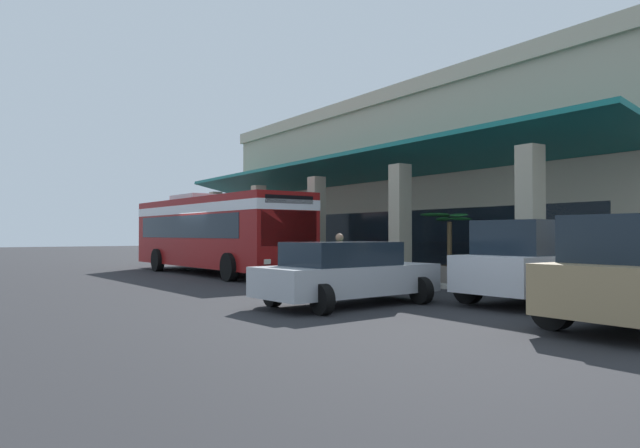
% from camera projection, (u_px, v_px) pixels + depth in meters
% --- Properties ---
extents(ground, '(120.00, 120.00, 0.00)m').
position_uv_depth(ground, '(370.00, 269.00, 27.51)').
color(ground, '#262628').
extents(curb_strip, '(30.42, 0.50, 0.12)m').
position_uv_depth(curb_strip, '(317.00, 273.00, 23.47)').
color(curb_strip, '#9E998E').
rests_on(curb_strip, ground).
extents(plaza_building, '(25.65, 16.95, 7.84)m').
position_uv_depth(plaza_building, '(477.00, 189.00, 28.89)').
color(plaza_building, '#B2A88E').
rests_on(plaza_building, ground).
extents(transit_bus, '(11.33, 3.20, 3.34)m').
position_uv_depth(transit_bus, '(215.00, 229.00, 23.85)').
color(transit_bus, maroon).
rests_on(transit_bus, ground).
extents(parked_suv_white, '(2.98, 4.95, 1.97)m').
position_uv_depth(parked_suv_white, '(542.00, 260.00, 13.90)').
color(parked_suv_white, silver).
rests_on(parked_suv_white, ground).
extents(parked_sedan_silver, '(2.69, 4.54, 1.47)m').
position_uv_depth(parked_sedan_silver, '(346.00, 273.00, 13.33)').
color(parked_sedan_silver, '#B2B5BA').
rests_on(parked_sedan_silver, ground).
extents(pedestrian, '(0.68, 0.46, 1.67)m').
position_uv_depth(pedestrian, '(339.00, 260.00, 15.83)').
color(pedestrian, '#38383D').
rests_on(pedestrian, ground).
extents(potted_palm, '(1.44, 1.70, 2.40)m').
position_uv_depth(potted_palm, '(449.00, 262.00, 19.57)').
color(potted_palm, gray).
rests_on(potted_palm, ground).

